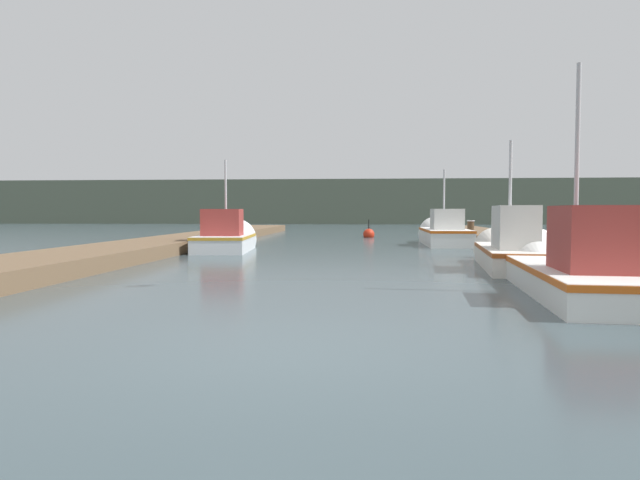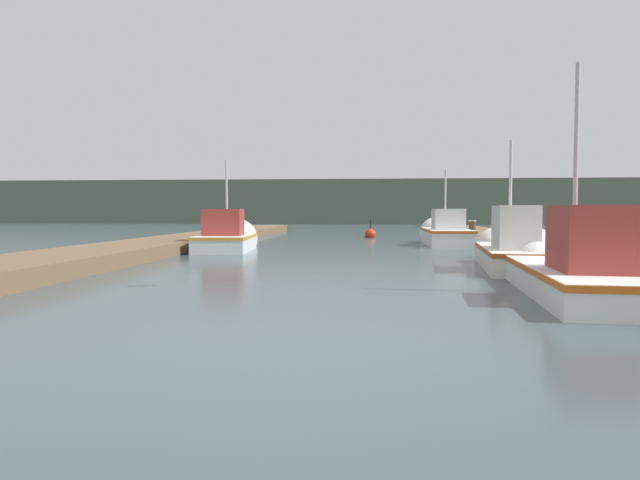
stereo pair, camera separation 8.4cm
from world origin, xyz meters
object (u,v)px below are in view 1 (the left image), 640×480
object	(u,v)px
fishing_boat_0	(568,268)
mooring_piling_0	(471,231)
mooring_piling_1	(216,234)
fishing_boat_1	(508,248)
fishing_boat_3	(443,233)
fishing_boat_2	(227,238)
channel_buoy	(369,234)

from	to	relation	value
fishing_boat_0	mooring_piling_0	bearing A→B (deg)	90.46
fishing_boat_0	mooring_piling_1	xyz separation A→B (m)	(-9.97, 12.35, 0.10)
fishing_boat_1	fishing_boat_3	distance (m)	10.19
fishing_boat_0	fishing_boat_2	xyz separation A→B (m)	(-8.85, 9.82, 0.04)
fishing_boat_0	fishing_boat_2	world-z (taller)	fishing_boat_0
fishing_boat_1	fishing_boat_2	size ratio (longest dim) A/B	1.25
fishing_boat_0	channel_buoy	size ratio (longest dim) A/B	5.56
mooring_piling_1	channel_buoy	world-z (taller)	mooring_piling_1
fishing_boat_1	channel_buoy	size ratio (longest dim) A/B	5.29
fishing_boat_0	fishing_boat_1	distance (m)	4.50
fishing_boat_3	channel_buoy	size ratio (longest dim) A/B	5.66
mooring_piling_1	fishing_boat_2	bearing A→B (deg)	-66.14
fishing_boat_0	channel_buoy	distance (m)	20.78
fishing_boat_0	mooring_piling_1	size ratio (longest dim) A/B	6.15
fishing_boat_0	fishing_boat_2	bearing A→B (deg)	136.30
fishing_boat_3	mooring_piling_1	size ratio (longest dim) A/B	6.27
fishing_boat_1	mooring_piling_0	bearing A→B (deg)	90.56
fishing_boat_3	mooring_piling_1	world-z (taller)	fishing_boat_3
fishing_boat_0	fishing_boat_3	xyz separation A→B (m)	(-0.41, 14.68, 0.07)
fishing_boat_0	fishing_boat_2	distance (m)	13.22
fishing_boat_0	fishing_boat_1	xyz separation A→B (m)	(-0.00, 4.50, 0.06)
fishing_boat_1	mooring_piling_1	world-z (taller)	fishing_boat_1
mooring_piling_1	channel_buoy	distance (m)	10.27
fishing_boat_1	fishing_boat_3	xyz separation A→B (m)	(-0.41, 10.18, 0.01)
mooring_piling_1	channel_buoy	xyz separation A→B (m)	(6.31, 8.10, -0.34)
fishing_boat_2	channel_buoy	bearing A→B (deg)	59.07
fishing_boat_3	channel_buoy	bearing A→B (deg)	119.61
fishing_boat_2	fishing_boat_3	world-z (taller)	fishing_boat_2
fishing_boat_0	fishing_boat_1	bearing A→B (deg)	94.32
mooring_piling_0	fishing_boat_0	bearing A→B (deg)	-93.81
fishing_boat_1	fishing_boat_2	bearing A→B (deg)	154.83
fishing_boat_2	mooring_piling_0	size ratio (longest dim) A/B	4.70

